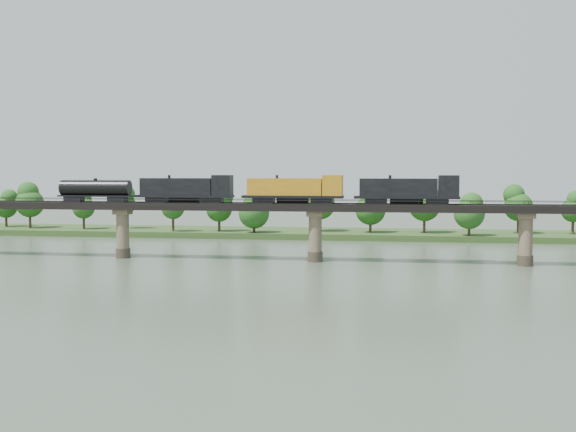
# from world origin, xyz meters

# --- Properties ---
(ground) EXTENTS (400.00, 400.00, 0.00)m
(ground) POSITION_xyz_m (0.00, 0.00, 0.00)
(ground) COLOR #3A4A3A
(ground) RESTS_ON ground
(far_bank) EXTENTS (300.00, 24.00, 1.60)m
(far_bank) POSITION_xyz_m (0.00, 85.00, 0.80)
(far_bank) COLOR #28451B
(far_bank) RESTS_ON ground
(bridge) EXTENTS (236.00, 30.00, 11.50)m
(bridge) POSITION_xyz_m (0.00, 30.00, 5.46)
(bridge) COLOR #473A2D
(bridge) RESTS_ON ground
(bridge_superstructure) EXTENTS (220.00, 4.90, 0.75)m
(bridge_superstructure) POSITION_xyz_m (0.00, 30.00, 11.79)
(bridge_superstructure) COLOR black
(bridge_superstructure) RESTS_ON bridge
(far_treeline) EXTENTS (289.06, 17.54, 13.60)m
(far_treeline) POSITION_xyz_m (-8.21, 80.52, 8.83)
(far_treeline) COLOR #382619
(far_treeline) RESTS_ON far_bank
(freight_train) EXTENTS (81.52, 3.18, 5.61)m
(freight_train) POSITION_xyz_m (-11.73, 30.00, 14.18)
(freight_train) COLOR black
(freight_train) RESTS_ON bridge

